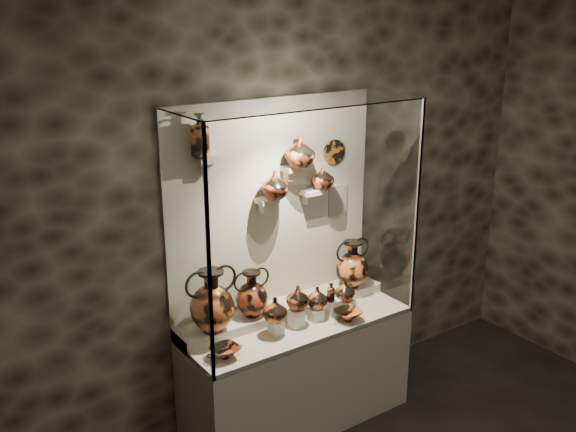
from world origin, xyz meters
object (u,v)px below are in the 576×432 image
Objects in this scene: kylix_left at (225,351)px; kylix_right at (348,314)px; amphora_mid at (252,294)px; lekythos_small at (331,291)px; jug_b at (298,297)px; ovoid_vase_a at (275,185)px; jug_a at (275,310)px; ovoid_vase_b at (300,151)px; ovoid_vase_c at (322,177)px; amphora_left at (212,301)px; jug_c at (317,297)px; lekythos_tall at (200,134)px; jug_e at (345,290)px; amphora_right at (352,264)px.

kylix_left is 0.98× the size of kylix_right.
lekythos_small is at bearing -10.47° from amphora_mid.
amphora_mid is at bearing 159.45° from jug_b.
amphora_mid is at bearing -152.16° from ovoid_vase_a.
jug_a is at bearing 153.77° from kylix_right.
ovoid_vase_b reaches higher than ovoid_vase_c.
lekythos_small is 0.21m from kylix_right.
lekythos_small is 1.03m from ovoid_vase_b.
ovoid_vase_a reaches higher than amphora_left.
jug_b reaches higher than jug_c.
ovoid_vase_a is at bearing 10.86° from lekythos_tall.
kylix_right is at bearing -10.10° from lekythos_tall.
ovoid_vase_c reaches higher than amphora_mid.
amphora_left is at bearing -178.18° from jug_b.
lekythos_small is 0.83m from ovoid_vase_c.
jug_c is at bearing -71.84° from ovoid_vase_b.
jug_b reaches higher than jug_a.
amphora_left is 1.99× the size of ovoid_vase_b.
jug_c reaches higher than kylix_right.
jug_e reaches higher than kylix_left.
amphora_left is 2.75× the size of jug_c.
amphora_right reaches higher than jug_e.
ovoid_vase_b is (0.43, 0.03, 0.96)m from amphora_mid.
ovoid_vase_a reaches higher than jug_b.
ovoid_vase_c is (0.60, 0.27, 0.79)m from jug_a.
amphora_right is 1.00m from ovoid_vase_a.
amphora_right is at bearing 12.79° from jug_c.
lekythos_tall is 1.81× the size of ovoid_vase_c.
jug_a is 1.11× the size of lekythos_small.
amphora_mid reaches higher than kylix_right.
lekythos_tall reaches higher than kylix_left.
amphora_right reaches higher than kylix_left.
amphora_mid is 2.12× the size of jug_c.
amphora_left reaches higher than jug_c.
amphora_right is (0.90, -0.02, 0.02)m from amphora_mid.
kylix_right is 1.08m from ovoid_vase_a.
kylix_left is at bearing -86.94° from lekythos_tall.
amphora_left is 1.11m from lekythos_tall.
lekythos_tall is (-1.22, 0.09, 1.14)m from amphora_right.
lekythos_small is 0.92× the size of ovoid_vase_c.
ovoid_vase_b is at bearing 6.05° from amphora_left.
jug_c is 0.92× the size of ovoid_vase_c.
kylix_right is at bearing -105.18° from jug_e.
kylix_left is at bearing -140.69° from ovoid_vase_b.
amphora_mid is 0.72m from kylix_right.
kylix_left is 1.43m from ovoid_vase_c.
kylix_left is 1.36× the size of ovoid_vase_c.
ovoid_vase_c is at bearing 161.24° from amphora_right.
kylix_right is at bearing -3.41° from kylix_left.
lekythos_tall is 1.59× the size of ovoid_vase_a.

